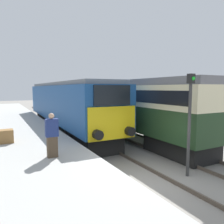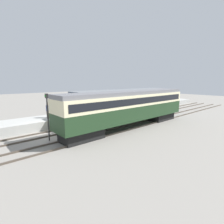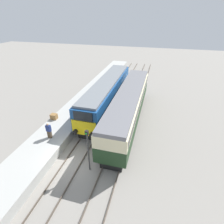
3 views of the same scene
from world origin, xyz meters
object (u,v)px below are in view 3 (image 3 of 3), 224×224
(luggage_crate, at_px, (54,117))
(person_on_platform, at_px, (49,131))
(passenger_carriage, at_px, (129,104))
(signal_post, at_px, (88,148))
(locomotive, at_px, (107,93))

(luggage_crate, bearing_deg, person_on_platform, -65.11)
(passenger_carriage, distance_m, signal_post, 8.27)
(locomotive, height_order, person_on_platform, locomotive)
(locomotive, distance_m, signal_post, 11.13)
(passenger_carriage, height_order, luggage_crate, passenger_carriage)
(passenger_carriage, relative_size, person_on_platform, 10.13)
(passenger_carriage, height_order, signal_post, signal_post)
(locomotive, xyz_separation_m, person_on_platform, (-3.08, -9.08, -0.46))
(locomotive, relative_size, signal_post, 4.11)
(person_on_platform, xyz_separation_m, signal_post, (4.78, -1.92, 0.63))
(locomotive, xyz_separation_m, luggage_crate, (-4.52, -5.96, -0.95))
(luggage_crate, bearing_deg, locomotive, 52.78)
(passenger_carriage, distance_m, person_on_platform, 8.97)
(person_on_platform, relative_size, luggage_crate, 2.29)
(signal_post, height_order, luggage_crate, signal_post)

